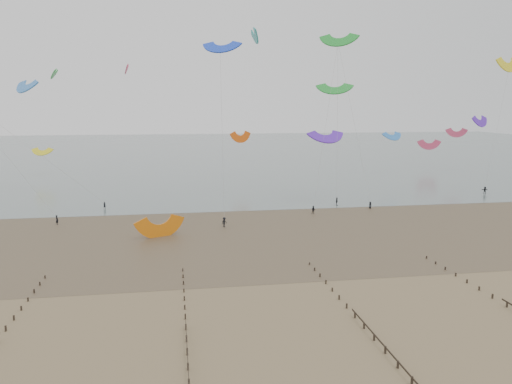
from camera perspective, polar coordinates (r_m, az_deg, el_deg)
ground at (r=60.74m, az=5.46°, el=-11.95°), size 500.00×500.00×0.00m
sea_and_shore at (r=92.30m, az=-2.42°, el=-4.27°), size 500.00×665.00×0.03m
groynes at (r=45.69m, az=17.09°, el=-19.46°), size 72.16×50.16×1.00m
kitesurfer_lead at (r=102.89m, az=-21.79°, el=-2.98°), size 0.79×0.78×1.84m
kitesurfers at (r=112.56m, az=10.35°, el=-1.38°), size 95.97×26.22×1.90m
grounded_kite at (r=88.57m, az=-10.87°, el=-5.05°), size 9.33×8.48×4.18m
kites_airborne at (r=139.12m, az=-4.70°, el=8.97°), size 259.39×105.43×36.82m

